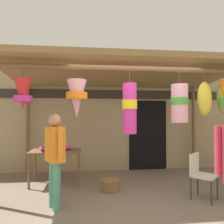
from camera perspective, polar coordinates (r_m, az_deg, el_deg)
name	(u,v)px	position (r m, az deg, el deg)	size (l,w,h in m)	color
ground_plane	(138,202)	(4.31, 6.70, -22.13)	(30.00, 30.00, 0.00)	#756656
shop_facade	(118,109)	(6.48, 1.60, 0.70)	(12.51, 0.29, 3.49)	#9E8966
market_stall_canopy	(124,80)	(4.97, 3.10, 8.23)	(5.14, 2.58, 2.72)	brown
display_table	(56,155)	(5.26, -14.37, -10.59)	(1.13, 0.67, 0.77)	brown
flower_heap_on_table	(56,148)	(5.25, -14.34, -8.90)	(0.71, 0.50, 0.12)	#D13399
folding_chair	(200,172)	(4.60, 21.73, -14.14)	(0.57, 0.57, 0.84)	beige
wicker_basket_by_table	(111,185)	(4.81, -0.35, -18.37)	(0.39, 0.39, 0.24)	brown
shopper_by_bananas	(55,153)	(3.90, -14.55, -10.16)	(0.38, 0.53, 1.59)	#4C8E7A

